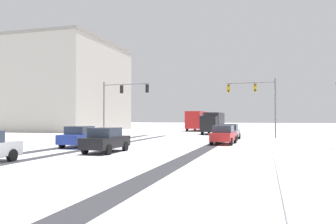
# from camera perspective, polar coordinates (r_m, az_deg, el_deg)

# --- Properties ---
(wheel_track_left_lane) EXTENTS (1.12, 36.57, 0.01)m
(wheel_track_left_lane) POSITION_cam_1_polar(r_m,az_deg,el_deg) (22.96, 5.74, -6.65)
(wheel_track_left_lane) COLOR #38383D
(wheel_track_left_lane) RESTS_ON ground
(wheel_track_right_lane) EXTENTS (0.83, 36.57, 0.01)m
(wheel_track_right_lane) POSITION_cam_1_polar(r_m,az_deg,el_deg) (25.69, -12.32, -6.03)
(wheel_track_right_lane) COLOR #38383D
(wheel_track_right_lane) RESTS_ON ground
(wheel_track_center) EXTENTS (1.10, 36.57, 0.01)m
(wheel_track_center) POSITION_cam_1_polar(r_m,az_deg,el_deg) (27.02, -17.13, -5.76)
(wheel_track_center) COLOR #38383D
(wheel_track_center) RESTS_ON ground
(sidewalk_kerb_right) EXTENTS (4.00, 36.57, 0.12)m
(sidewalk_kerb_right) POSITION_cam_1_polar(r_m,az_deg,el_deg) (21.04, 23.14, -6.92)
(sidewalk_kerb_right) COLOR white
(sidewalk_kerb_right) RESTS_ON ground
(traffic_signal_near_left) EXTENTS (5.88, 0.56, 6.50)m
(traffic_signal_near_left) POSITION_cam_1_polar(r_m,az_deg,el_deg) (38.61, -8.37, 2.52)
(traffic_signal_near_left) COLOR slate
(traffic_signal_near_left) RESTS_ON ground
(traffic_signal_near_right) EXTENTS (5.30, 0.54, 6.50)m
(traffic_signal_near_right) POSITION_cam_1_polar(r_m,az_deg,el_deg) (37.23, 15.21, 2.63)
(traffic_signal_near_right) COLOR slate
(traffic_signal_near_right) RESTS_ON ground
(car_grey_lead) EXTENTS (1.94, 4.16, 1.62)m
(car_grey_lead) POSITION_cam_1_polar(r_m,az_deg,el_deg) (34.83, 10.61, -3.38)
(car_grey_lead) COLOR slate
(car_grey_lead) RESTS_ON ground
(car_red_second) EXTENTS (1.97, 4.17, 1.62)m
(car_red_second) POSITION_cam_1_polar(r_m,az_deg,el_deg) (28.85, 9.55, -3.87)
(car_red_second) COLOR red
(car_red_second) RESTS_ON ground
(car_blue_third) EXTENTS (1.91, 4.14, 1.62)m
(car_blue_third) POSITION_cam_1_polar(r_m,az_deg,el_deg) (26.43, -14.85, -4.11)
(car_blue_third) COLOR #233899
(car_blue_third) RESTS_ON ground
(car_black_fourth) EXTENTS (1.85, 4.11, 1.62)m
(car_black_fourth) POSITION_cam_1_polar(r_m,az_deg,el_deg) (22.01, -10.66, -4.75)
(car_black_fourth) COLOR black
(car_black_fourth) RESTS_ON ground
(bus_oncoming) EXTENTS (2.84, 11.05, 3.38)m
(bus_oncoming) POSITION_cam_1_polar(r_m,az_deg,el_deg) (59.33, 5.20, -1.29)
(bus_oncoming) COLOR #B21E1E
(bus_oncoming) RESTS_ON ground
(box_truck_delivery) EXTENTS (2.48, 7.47, 3.02)m
(box_truck_delivery) POSITION_cam_1_polar(r_m,az_deg,el_deg) (47.05, 7.74, -1.78)
(box_truck_delivery) COLOR black
(box_truck_delivery) RESTS_ON ground
(office_building_far_left_block) EXTENTS (23.29, 21.34, 15.99)m
(office_building_far_left_block) POSITION_cam_1_polar(r_m,az_deg,el_deg) (65.96, -19.23, 4.02)
(office_building_far_left_block) COLOR #B2ADA3
(office_building_far_left_block) RESTS_ON ground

